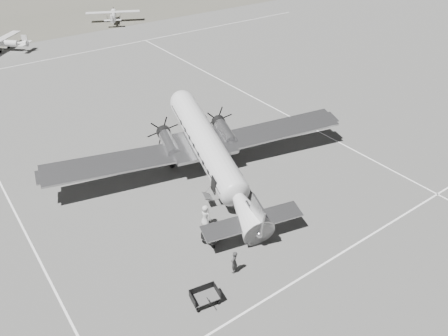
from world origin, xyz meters
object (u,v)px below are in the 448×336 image
Objects in this scene: baggage_cart_far at (205,297)px; ramp_agent at (213,231)px; passenger at (205,216)px; light_plane_left at (4,44)px; baggage_cart_near at (214,235)px; light_plane_right at (113,16)px; dc3_airliner at (211,153)px; ground_crew at (234,262)px.

baggage_cart_far is 1.19× the size of ramp_agent.
baggage_cart_far is at bearing 130.20° from passenger.
baggage_cart_near is (1.75, -55.82, -0.49)m from light_plane_left.
ramp_agent reaches higher than baggage_cart_far.
baggage_cart_far is (-2.04, -60.22, -0.50)m from light_plane_left.
light_plane_left reaches higher than passenger.
light_plane_right is 62.63m from passenger.
ramp_agent is at bearing 60.15° from baggage_cart_far.
baggage_cart_far is at bearing -83.90° from light_plane_right.
dc3_airliner reaches higher than light_plane_right.
dc3_airliner is at bearing -128.54° from light_plane_left.
ramp_agent is at bearing -136.87° from ground_crew.
light_plane_left is 55.65m from ramp_agent.
light_plane_right is (21.04, 5.71, 0.03)m from light_plane_left.
light_plane_left reaches higher than ground_crew.
ground_crew is at bearing 152.01° from passenger.
light_plane_left is 5.53× the size of ground_crew.
dc3_airliner reaches higher than light_plane_left.
light_plane_left is 55.85m from baggage_cart_near.
ground_crew is (-5.09, -10.21, -1.83)m from dc3_airliner.
ground_crew is at bearing 28.55° from baggage_cart_far.
light_plane_right reaches higher than light_plane_left.
light_plane_right reaches higher than passenger.
light_plane_right is at bearing 87.83° from dc3_airliner.
baggage_cart_near is 1.23× the size of ramp_agent.
dc3_airliner is 2.90× the size of light_plane_left.
baggage_cart_far is 1.03× the size of ground_crew.
light_plane_right is at bearing -2.25° from ramp_agent.
ramp_agent is (0.76, 3.56, -0.12)m from ground_crew.
light_plane_right is 6.58× the size of ramp_agent.
light_plane_left is 6.37× the size of ramp_agent.
ramp_agent reaches higher than baggage_cart_near.
ramp_agent is 1.67m from passenger.
baggage_cart_near is 1.02× the size of passenger.
dc3_airliner is 16.00× the size of ground_crew.
baggage_cart_near is 3.46m from ground_crew.
ramp_agent is at bearing -133.82° from light_plane_left.
dc3_airliner is at bearing 39.72° from baggage_cart_near.
light_plane_right is (14.92, 54.69, -1.66)m from dc3_airliner.
light_plane_right is at bearing 54.90° from baggage_cart_near.
light_plane_left is at bearing -139.41° from light_plane_right.
light_plane_left is 5.20× the size of baggage_cart_near.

